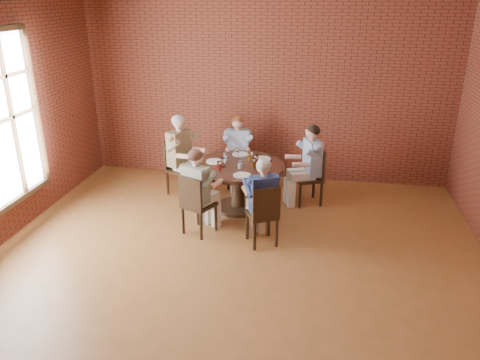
% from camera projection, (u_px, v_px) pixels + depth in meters
% --- Properties ---
extents(floor, '(7.00, 7.00, 0.00)m').
position_uv_depth(floor, '(229.00, 280.00, 5.63)').
color(floor, '#97572E').
rests_on(floor, ground).
extents(wall_back, '(7.00, 0.00, 7.00)m').
position_uv_depth(wall_back, '(266.00, 86.00, 8.20)').
color(wall_back, brown).
rests_on(wall_back, ground).
extents(dining_table, '(1.44, 1.44, 0.75)m').
position_uv_depth(dining_table, '(238.00, 178.00, 7.30)').
color(dining_table, '#311E10').
rests_on(dining_table, floor).
extents(chair_a, '(0.54, 0.54, 0.93)m').
position_uv_depth(chair_a, '(313.00, 174.00, 7.54)').
color(chair_a, '#311E10').
rests_on(chair_a, floor).
extents(diner_a, '(0.78, 0.71, 1.31)m').
position_uv_depth(diner_a, '(308.00, 165.00, 7.47)').
color(diner_a, '#375B8F').
rests_on(diner_a, floor).
extents(chair_b, '(0.45, 0.45, 0.89)m').
position_uv_depth(chair_b, '(238.00, 159.00, 8.27)').
color(chair_b, '#311E10').
rests_on(chair_b, floor).
extents(diner_b, '(0.58, 0.67, 1.25)m').
position_uv_depth(diner_b, '(238.00, 153.00, 8.15)').
color(diner_b, '#9BABC5').
rests_on(diner_b, floor).
extents(chair_c, '(0.59, 0.59, 0.96)m').
position_uv_depth(chair_c, '(179.00, 164.00, 7.94)').
color(chair_c, '#311E10').
rests_on(chair_c, floor).
extents(diner_c, '(0.84, 0.78, 1.37)m').
position_uv_depth(diner_c, '(182.00, 155.00, 7.83)').
color(diner_c, brown).
rests_on(diner_c, floor).
extents(chair_d, '(0.52, 0.52, 0.90)m').
position_uv_depth(chair_d, '(195.00, 203.00, 6.53)').
color(chair_d, '#311E10').
rests_on(chair_d, floor).
extents(diner_d, '(0.69, 0.75, 1.26)m').
position_uv_depth(diner_d, '(199.00, 192.00, 6.53)').
color(diner_d, gray).
rests_on(diner_d, floor).
extents(chair_e, '(0.51, 0.51, 0.88)m').
position_uv_depth(chair_e, '(264.00, 213.00, 6.23)').
color(chair_e, '#311E10').
rests_on(chair_e, floor).
extents(diner_e, '(0.67, 0.72, 1.23)m').
position_uv_depth(diner_e, '(262.00, 202.00, 6.25)').
color(diner_e, navy).
rests_on(diner_e, floor).
extents(plate_a, '(0.26, 0.26, 0.01)m').
position_uv_depth(plate_a, '(263.00, 159.00, 7.45)').
color(plate_a, white).
rests_on(plate_a, dining_table).
extents(plate_b, '(0.26, 0.26, 0.01)m').
position_uv_depth(plate_b, '(240.00, 154.00, 7.65)').
color(plate_b, white).
rests_on(plate_b, dining_table).
extents(plate_c, '(0.26, 0.26, 0.01)m').
position_uv_depth(plate_c, '(214.00, 161.00, 7.34)').
color(plate_c, white).
rests_on(plate_c, dining_table).
extents(plate_d, '(0.26, 0.26, 0.01)m').
position_uv_depth(plate_d, '(242.00, 175.00, 6.77)').
color(plate_d, white).
rests_on(plate_d, dining_table).
extents(glass_a, '(0.07, 0.07, 0.14)m').
position_uv_depth(glass_a, '(256.00, 159.00, 7.25)').
color(glass_a, white).
rests_on(glass_a, dining_table).
extents(glass_b, '(0.07, 0.07, 0.14)m').
position_uv_depth(glass_b, '(250.00, 156.00, 7.38)').
color(glass_b, white).
rests_on(glass_b, dining_table).
extents(glass_c, '(0.07, 0.07, 0.14)m').
position_uv_depth(glass_c, '(237.00, 153.00, 7.53)').
color(glass_c, white).
rests_on(glass_c, dining_table).
extents(glass_d, '(0.07, 0.07, 0.14)m').
position_uv_depth(glass_d, '(226.00, 157.00, 7.35)').
color(glass_d, white).
rests_on(glass_d, dining_table).
extents(glass_e, '(0.07, 0.07, 0.14)m').
position_uv_depth(glass_e, '(223.00, 163.00, 7.10)').
color(glass_e, white).
rests_on(glass_e, dining_table).
extents(glass_f, '(0.07, 0.07, 0.14)m').
position_uv_depth(glass_f, '(219.00, 166.00, 6.97)').
color(glass_f, white).
rests_on(glass_f, dining_table).
extents(glass_g, '(0.07, 0.07, 0.14)m').
position_uv_depth(glass_g, '(240.00, 164.00, 7.03)').
color(glass_g, white).
rests_on(glass_g, dining_table).
extents(glass_h, '(0.07, 0.07, 0.14)m').
position_uv_depth(glass_h, '(255.00, 163.00, 7.09)').
color(glass_h, white).
rests_on(glass_h, dining_table).
extents(smartphone, '(0.06, 0.13, 0.01)m').
position_uv_depth(smartphone, '(265.00, 173.00, 6.89)').
color(smartphone, black).
rests_on(smartphone, dining_table).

